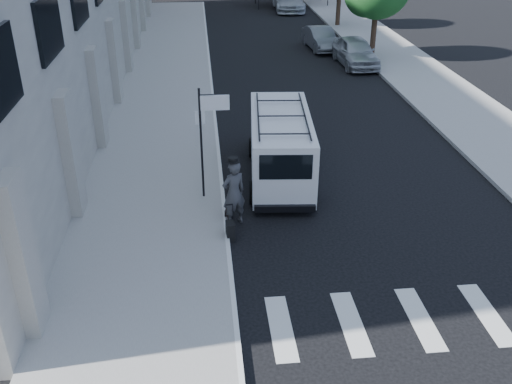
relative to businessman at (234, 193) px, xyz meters
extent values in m
plane|color=black|center=(1.74, -1.67, -1.00)|extent=(120.00, 120.00, 0.00)
cube|color=gray|center=(-2.51, 14.33, -0.93)|extent=(4.50, 48.00, 0.15)
cube|color=gray|center=(10.74, 18.33, -0.93)|extent=(4.00, 56.00, 0.15)
cylinder|color=black|center=(-0.86, 1.53, 0.90)|extent=(0.07, 0.07, 3.50)
cube|color=white|center=(-0.86, 1.55, 1.75)|extent=(0.30, 0.03, 0.42)
cube|color=white|center=(-0.41, 1.53, 2.20)|extent=(0.85, 0.06, 0.45)
cylinder|color=black|center=(9.34, 18.33, 0.40)|extent=(0.32, 0.32, 2.80)
cylinder|color=black|center=(9.34, 27.33, 0.40)|extent=(0.32, 0.32, 2.80)
imported|color=#3C3C3E|center=(0.00, 0.00, 0.00)|extent=(0.87, 0.75, 2.00)
cube|color=black|center=(-0.16, 0.33, -0.83)|extent=(0.22, 0.46, 0.34)
cube|color=black|center=(-0.16, -0.88, -0.73)|extent=(0.26, 0.39, 0.54)
cylinder|color=black|center=(-0.27, -0.72, -0.23)|extent=(0.02, 0.02, 0.51)
cylinder|color=black|center=(-0.08, -0.71, -0.23)|extent=(0.02, 0.02, 0.51)
cube|color=black|center=(-0.18, -0.71, 0.02)|extent=(0.21, 0.05, 0.03)
cube|color=silver|center=(1.74, 2.83, 0.21)|extent=(2.35, 5.34, 2.02)
cube|color=silver|center=(1.98, 5.66, -0.28)|extent=(1.89, 1.02, 1.06)
cube|color=black|center=(1.53, 0.27, 0.63)|extent=(1.54, 0.21, 0.77)
cylinder|color=black|center=(0.99, 4.73, -0.64)|extent=(0.33, 0.75, 0.73)
cylinder|color=black|center=(2.81, 4.58, -0.64)|extent=(0.33, 0.75, 0.73)
cylinder|color=black|center=(0.69, 1.19, -0.64)|extent=(0.33, 0.75, 0.73)
cylinder|color=black|center=(2.51, 1.03, -0.64)|extent=(0.33, 0.75, 0.73)
imported|color=#A2A5AA|center=(7.92, 16.79, -0.22)|extent=(2.00, 4.64, 1.56)
imported|color=#575A5F|center=(6.74, 20.75, -0.34)|extent=(1.71, 4.14, 1.33)
imported|color=#B0B4B8|center=(6.74, 34.32, -0.18)|extent=(2.47, 5.74, 1.65)
camera|label=1|loc=(-0.79, -14.43, 7.58)|focal=40.00mm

